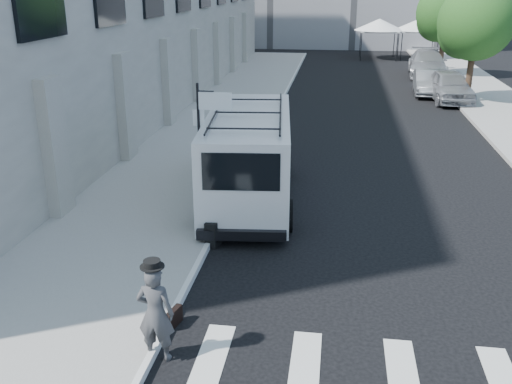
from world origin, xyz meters
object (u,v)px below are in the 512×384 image
(cargo_van, at_px, (249,156))
(parked_car_b, at_px, (428,83))
(businessman, at_px, (156,314))
(suitcase, at_px, (213,233))
(parked_car_a, at_px, (450,86))
(parked_car_c, at_px, (427,63))
(briefcase, at_px, (174,317))

(cargo_van, xyz_separation_m, parked_car_b, (7.45, 17.71, -0.66))
(businessman, relative_size, parked_car_b, 0.43)
(cargo_van, distance_m, parked_car_b, 19.23)
(suitcase, distance_m, parked_car_b, 22.40)
(suitcase, height_order, cargo_van, cargo_van)
(suitcase, height_order, parked_car_b, parked_car_b)
(parked_car_a, height_order, parked_car_c, parked_car_c)
(briefcase, xyz_separation_m, parked_car_b, (7.82, 24.46, 0.50))
(parked_car_a, distance_m, parked_car_b, 2.04)
(cargo_van, xyz_separation_m, parked_car_c, (8.32, 24.53, -0.48))
(suitcase, relative_size, parked_car_b, 0.31)
(parked_car_a, xyz_separation_m, parked_car_c, (0.00, 8.65, 0.02))
(cargo_van, bearing_deg, parked_car_c, 65.67)
(briefcase, height_order, suitcase, suitcase)
(cargo_van, bearing_deg, parked_car_b, 61.61)
(suitcase, xyz_separation_m, parked_car_a, (8.70, 19.15, 0.50))
(businessman, bearing_deg, parked_car_b, -105.46)
(parked_car_b, bearing_deg, briefcase, -104.29)
(suitcase, bearing_deg, parked_car_c, 82.86)
(briefcase, relative_size, parked_car_a, 0.09)
(businessman, bearing_deg, cargo_van, -91.16)
(suitcase, distance_m, cargo_van, 3.44)
(cargo_van, bearing_deg, briefcase, -98.79)
(parked_car_c, bearing_deg, suitcase, -103.22)
(businessman, relative_size, suitcase, 1.41)
(businessman, height_order, parked_car_c, businessman)
(briefcase, distance_m, parked_car_c, 32.47)
(businessman, relative_size, cargo_van, 0.25)
(parked_car_b, distance_m, parked_car_c, 6.88)
(suitcase, height_order, parked_car_a, parked_car_a)
(cargo_van, height_order, parked_car_c, cargo_van)
(suitcase, bearing_deg, businessman, -79.77)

